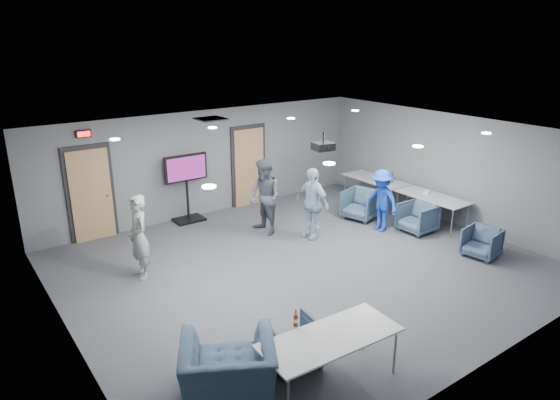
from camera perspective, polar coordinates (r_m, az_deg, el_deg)
floor at (r=10.27m, az=2.74°, el=-7.56°), size 9.00×9.00×0.00m
ceiling at (r=9.40m, az=2.99°, el=7.38°), size 9.00×9.00×0.00m
wall_back at (r=12.99m, az=-8.22°, el=4.25°), size 9.00×0.02×2.70m
wall_front at (r=7.32m, az=22.97°, el=-8.70°), size 9.00×0.02×2.70m
wall_left at (r=7.96m, az=-23.58°, el=-6.57°), size 0.02×8.00×2.70m
wall_right at (r=12.94m, az=18.69°, el=3.40°), size 0.02×8.00×2.70m
door_left at (r=11.99m, az=-20.80°, el=0.60°), size 1.06×0.17×2.24m
door_right at (r=13.59m, az=-3.59°, el=3.83°), size 1.06×0.17×2.24m
exit_sign at (r=11.65m, az=-21.55°, el=7.05°), size 0.32×0.08×0.16m
hvac_diffuser at (r=11.44m, az=-7.91°, el=9.17°), size 0.60×0.60×0.03m
downlights at (r=9.40m, az=2.99°, el=7.29°), size 6.18×3.78×0.02m
person_a at (r=9.87m, az=-15.84°, el=-4.14°), size 0.42×0.62×1.66m
person_b at (r=11.59m, az=-1.77°, el=0.32°), size 0.69×0.88×1.78m
person_c at (r=11.39m, az=3.65°, el=-0.36°), size 0.54×1.02×1.66m
person_d at (r=12.04m, az=11.49°, el=-0.05°), size 0.59×0.99×1.51m
chair_right_a at (r=12.85m, az=9.23°, el=-0.49°), size 1.01×1.00×0.75m
chair_right_b at (r=12.28m, az=15.43°, el=-1.97°), size 0.77×0.75×0.70m
chair_right_c at (r=11.40m, az=22.05°, el=-4.52°), size 0.79×0.78×0.63m
chair_front_a at (r=7.37m, az=1.53°, el=-16.07°), size 0.80×0.82×0.67m
chair_front_b at (r=6.85m, az=-5.96°, el=-18.66°), size 1.56×1.50×0.78m
table_right_a at (r=13.90m, az=10.85°, el=2.23°), size 0.78×1.88×0.73m
table_right_b at (r=12.74m, az=17.00°, el=0.22°), size 0.75×1.81×0.73m
table_front_left at (r=6.85m, az=5.79°, el=-15.54°), size 1.98×0.90×0.73m
bottle_front at (r=6.96m, az=1.81°, el=-13.54°), size 0.07×0.07×0.26m
bottle_right at (r=13.55m, az=12.67°, el=2.36°), size 0.08×0.08×0.30m
snack_box at (r=13.68m, az=11.36°, el=2.21°), size 0.20×0.15×0.04m
wrapper at (r=12.96m, az=16.40°, el=0.90°), size 0.23×0.19×0.05m
tv_stand at (r=12.55m, az=-10.60°, el=1.81°), size 1.11×0.53×1.71m
projector at (r=9.89m, az=4.97°, el=6.14°), size 0.42×0.39×0.37m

